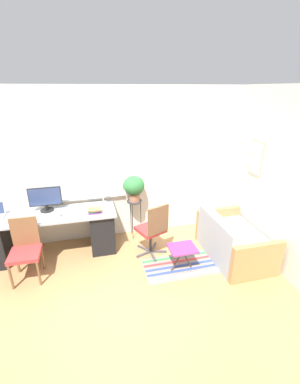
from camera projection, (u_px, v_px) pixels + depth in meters
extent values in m
plane|color=tan|center=(112.00, 256.00, 4.34)|extent=(14.00, 14.00, 0.00)
cube|color=white|center=(103.00, 167.00, 4.50)|extent=(9.00, 0.06, 2.70)
cube|color=silver|center=(61.00, 160.00, 4.24)|extent=(0.65, 0.02, 1.44)
cube|color=white|center=(61.00, 160.00, 4.23)|extent=(0.58, 0.01, 1.37)
cube|color=silver|center=(103.00, 158.00, 4.40)|extent=(0.65, 0.02, 1.44)
cube|color=white|center=(103.00, 158.00, 4.39)|extent=(0.58, 0.01, 1.37)
cube|color=silver|center=(86.00, 197.00, 4.59)|extent=(1.38, 0.11, 0.04)
cube|color=white|center=(254.00, 169.00, 4.39)|extent=(0.06, 9.00, 2.70)
cube|color=tan|center=(256.00, 158.00, 4.23)|extent=(0.02, 0.34, 0.57)
cube|color=white|center=(256.00, 158.00, 4.23)|extent=(0.01, 0.29, 0.52)
cube|color=#9EA3A8|center=(48.00, 215.00, 4.15)|extent=(2.17, 0.66, 0.03)
cube|color=black|center=(102.00, 229.00, 4.48)|extent=(0.40, 0.58, 0.72)
cylinder|color=black|center=(47.00, 210.00, 4.27)|extent=(0.22, 0.22, 0.02)
cylinder|color=black|center=(47.00, 207.00, 4.25)|extent=(0.05, 0.05, 0.09)
cube|color=black|center=(45.00, 197.00, 4.18)|extent=(0.51, 0.02, 0.32)
cube|color=navy|center=(45.00, 197.00, 4.17)|extent=(0.49, 0.01, 0.29)
cube|color=silver|center=(44.00, 217.00, 4.03)|extent=(0.37, 0.15, 0.02)
ellipsoid|color=slate|center=(61.00, 215.00, 4.09)|extent=(0.04, 0.06, 0.03)
cylinder|color=white|center=(104.00, 206.00, 4.44)|extent=(0.13, 0.13, 0.01)
cylinder|color=white|center=(103.00, 196.00, 4.37)|extent=(0.02, 0.02, 0.35)
ellipsoid|color=white|center=(102.00, 185.00, 4.30)|extent=(0.12, 0.12, 0.08)
cube|color=purple|center=(95.00, 212.00, 4.19)|extent=(0.21, 0.13, 0.02)
cube|color=green|center=(94.00, 211.00, 4.17)|extent=(0.16, 0.13, 0.03)
cube|color=olive|center=(95.00, 209.00, 4.17)|extent=(0.23, 0.17, 0.02)
cylinder|color=brown|center=(11.00, 277.00, 3.56)|extent=(0.04, 0.04, 0.43)
cylinder|color=brown|center=(39.00, 273.00, 3.64)|extent=(0.04, 0.04, 0.43)
cylinder|color=brown|center=(17.00, 261.00, 3.89)|extent=(0.04, 0.04, 0.43)
cylinder|color=brown|center=(43.00, 257.00, 3.97)|extent=(0.04, 0.04, 0.43)
cube|color=red|center=(25.00, 254.00, 3.68)|extent=(0.43, 0.41, 0.06)
cube|color=brown|center=(25.00, 231.00, 3.78)|extent=(0.38, 0.04, 0.46)
cube|color=#47474C|center=(144.00, 254.00, 4.37)|extent=(0.28, 0.13, 0.03)
cube|color=#47474C|center=(153.00, 256.00, 4.32)|extent=(0.05, 0.28, 0.03)
cube|color=#47474C|center=(159.00, 251.00, 4.44)|extent=(0.28, 0.11, 0.03)
cube|color=#47474C|center=(153.00, 247.00, 4.57)|extent=(0.18, 0.26, 0.03)
cube|color=#47474C|center=(144.00, 248.00, 4.53)|extent=(0.20, 0.24, 0.03)
cylinder|color=#333338|center=(150.00, 241.00, 4.37)|extent=(0.04, 0.04, 0.40)
cube|color=red|center=(151.00, 229.00, 4.28)|extent=(0.53, 0.52, 0.06)
cube|color=brown|center=(158.00, 220.00, 4.02)|extent=(0.37, 0.17, 0.47)
cube|color=#9EA8B2|center=(234.00, 244.00, 4.29)|extent=(0.82, 1.11, 0.43)
cube|color=#9EA8B2|center=(218.00, 227.00, 4.07)|extent=(0.16, 1.11, 0.31)
cube|color=#A87F4C|center=(257.00, 262.00, 3.72)|extent=(0.82, 0.09, 0.60)
cube|color=#A87F4C|center=(217.00, 223.00, 4.80)|extent=(0.82, 0.09, 0.60)
cylinder|color=#333338|center=(134.00, 201.00, 4.68)|extent=(0.27, 0.27, 0.02)
cylinder|color=#333338|center=(141.00, 218.00, 4.84)|extent=(0.01, 0.01, 0.72)
cylinder|color=#333338|center=(131.00, 217.00, 4.90)|extent=(0.01, 0.01, 0.72)
cylinder|color=#333338|center=(133.00, 222.00, 4.71)|extent=(0.01, 0.01, 0.72)
cylinder|color=#9E6B4C|center=(134.00, 197.00, 4.65)|extent=(0.19, 0.19, 0.14)
ellipsoid|color=#2D7038|center=(134.00, 185.00, 4.56)|extent=(0.38, 0.38, 0.34)
cube|color=gray|center=(183.00, 265.00, 4.12)|extent=(1.27, 0.63, 0.01)
cube|color=white|center=(189.00, 274.00, 3.91)|extent=(1.25, 0.05, 0.00)
cube|color=#334C99|center=(186.00, 270.00, 4.01)|extent=(1.25, 0.05, 0.00)
cube|color=#334C99|center=(183.00, 265.00, 4.11)|extent=(1.25, 0.05, 0.00)
cube|color=#C63838|center=(181.00, 261.00, 4.22)|extent=(1.25, 0.05, 0.00)
cube|color=#388E4C|center=(178.00, 257.00, 4.32)|extent=(1.25, 0.05, 0.00)
cube|color=#93337A|center=(183.00, 248.00, 3.90)|extent=(0.42, 0.35, 0.02)
cylinder|color=#4C3D2D|center=(178.00, 260.00, 3.95)|extent=(0.20, 0.02, 0.38)
cylinder|color=#4C3D2D|center=(186.00, 258.00, 3.99)|extent=(0.20, 0.02, 0.38)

